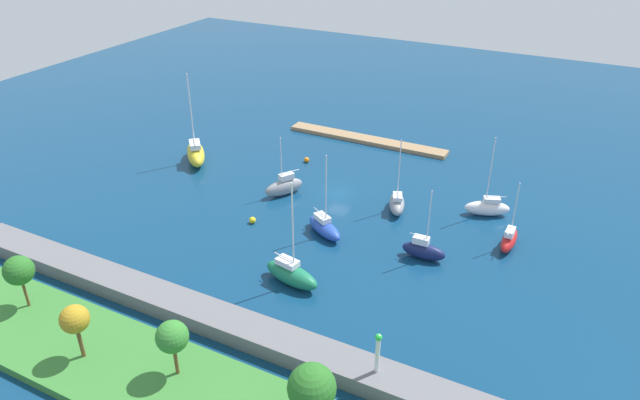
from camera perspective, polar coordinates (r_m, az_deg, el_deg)
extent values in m
plane|color=navy|center=(74.51, 1.82, 0.70)|extent=(160.00, 160.00, 0.00)
cube|color=#997A56|center=(89.70, 4.57, 5.89)|extent=(25.02, 2.48, 0.57)
cube|color=slate|center=(54.41, -11.15, -10.97)|extent=(58.38, 3.35, 1.54)
cube|color=#387A33|center=(50.42, -16.77, -16.22)|extent=(59.85, 9.09, 0.84)
cylinder|color=silver|center=(46.41, 5.63, -14.88)|extent=(0.36, 0.36, 3.20)
sphere|color=green|center=(45.16, 5.75, -13.18)|extent=(0.56, 0.56, 0.56)
cylinder|color=brown|center=(52.19, -22.36, -12.61)|extent=(0.33, 0.33, 3.16)
sphere|color=#AD841E|center=(50.79, -22.84, -10.66)|extent=(2.34, 2.34, 2.34)
cylinder|color=brown|center=(48.47, -13.91, -14.81)|extent=(0.29, 0.29, 2.97)
sphere|color=#337F2D|center=(46.98, -14.23, -12.80)|extent=(2.57, 2.57, 2.57)
cylinder|color=brown|center=(59.71, -26.83, -8.00)|extent=(0.25, 0.25, 3.11)
sphere|color=#286B23|center=(58.45, -27.34, -6.13)|extent=(2.68, 2.68, 2.68)
sphere|color=#286B23|center=(42.44, -0.81, -17.84)|extent=(3.47, 3.47, 3.47)
ellipsoid|color=gray|center=(70.71, 7.51, -0.35)|extent=(3.48, 5.28, 1.85)
cube|color=silver|center=(69.80, 7.58, 0.33)|extent=(1.65, 2.06, 0.50)
cylinder|color=silver|center=(68.84, 7.75, 3.06)|extent=(0.12, 0.12, 7.28)
cylinder|color=silver|center=(69.37, 7.61, 0.51)|extent=(0.76, 1.74, 0.10)
ellipsoid|color=red|center=(66.47, 17.97, -3.74)|extent=(1.53, 4.84, 1.76)
cube|color=silver|center=(65.52, 18.06, -2.99)|extent=(0.89, 1.75, 0.70)
cylinder|color=silver|center=(64.78, 18.53, -0.75)|extent=(0.12, 0.12, 5.96)
cylinder|color=silver|center=(64.84, 18.03, -2.83)|extent=(0.14, 2.26, 0.09)
ellipsoid|color=yellow|center=(83.98, -12.03, 4.42)|extent=(6.61, 6.96, 2.58)
cube|color=silver|center=(82.79, -12.12, 5.31)|extent=(2.80, 2.89, 0.73)
cylinder|color=silver|center=(81.97, -12.50, 8.57)|extent=(0.17, 0.17, 10.13)
cylinder|color=silver|center=(82.25, -12.13, 5.54)|extent=(1.87, 2.05, 0.14)
ellipsoid|color=#2347B2|center=(65.48, 0.44, -2.76)|extent=(5.83, 4.48, 1.61)
cube|color=silver|center=(65.22, 0.23, -1.75)|extent=(2.33, 2.01, 0.62)
cylinder|color=silver|center=(62.83, 0.60, 0.96)|extent=(0.14, 0.14, 8.25)
cylinder|color=silver|center=(65.35, -0.01, -1.21)|extent=(2.19, 1.33, 0.11)
ellipsoid|color=#19724C|center=(57.86, -2.78, -7.32)|extent=(6.54, 3.23, 2.01)
cube|color=silver|center=(57.37, -3.20, -6.09)|extent=(2.45, 1.66, 0.60)
cylinder|color=silver|center=(54.54, -2.67, -2.65)|extent=(0.15, 0.15, 9.29)
cylinder|color=silver|center=(57.35, -3.52, -5.57)|extent=(2.43, 0.58, 0.12)
ellipsoid|color=white|center=(71.93, 15.98, -0.78)|extent=(5.51, 3.54, 1.81)
cube|color=silver|center=(71.46, 16.44, 0.03)|extent=(2.14, 1.65, 0.55)
cylinder|color=silver|center=(69.66, 16.32, 2.78)|extent=(0.13, 0.13, 8.11)
cylinder|color=silver|center=(71.36, 16.84, 0.31)|extent=(2.13, 0.94, 0.10)
ellipsoid|color=#141E4C|center=(62.39, 10.07, -4.94)|extent=(4.68, 1.68, 1.78)
cube|color=silver|center=(61.77, 9.84, -3.88)|extent=(1.69, 0.98, 0.76)
cylinder|color=silver|center=(60.20, 10.61, -1.76)|extent=(0.11, 0.11, 6.36)
cylinder|color=silver|center=(61.56, 9.58, -3.39)|extent=(1.88, 0.14, 0.09)
ellipsoid|color=gray|center=(73.72, -3.55, 1.25)|extent=(4.02, 5.29, 2.09)
cube|color=silver|center=(73.25, -3.29, 2.31)|extent=(1.77, 2.10, 0.74)
cylinder|color=silver|center=(71.87, -3.82, 3.99)|extent=(0.13, 0.13, 5.82)
cylinder|color=silver|center=(73.27, -2.91, 2.78)|extent=(1.37, 2.20, 0.10)
sphere|color=yellow|center=(68.23, -6.61, -1.97)|extent=(0.78, 0.78, 0.78)
sphere|color=orange|center=(82.56, -1.32, 3.95)|extent=(0.75, 0.75, 0.75)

